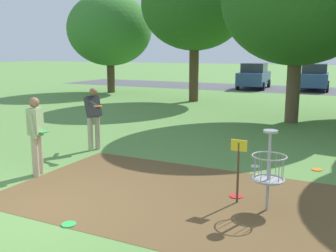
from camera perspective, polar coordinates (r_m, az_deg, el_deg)
name	(u,v)px	position (r m, az deg, el deg)	size (l,w,h in m)	color
ground_plane	(41,211)	(7.04, -18.21, -11.84)	(160.00, 160.00, 0.00)	#5B8942
dirt_tee_pad	(173,195)	(7.38, 0.81, -10.17)	(6.23, 3.91, 0.01)	brown
disc_golf_basket	(265,167)	(6.74, 14.12, -5.83)	(0.98, 0.58, 1.39)	#9E9EA3
player_foreground_watching	(93,114)	(10.66, -10.90, 1.68)	(0.90, 0.87, 1.71)	tan
player_throwing	(36,132)	(8.78, -18.83, -0.79)	(0.44, 0.50, 1.71)	tan
frisbee_near_basket	(236,196)	(7.43, 9.99, -10.15)	(0.24, 0.24, 0.02)	red
frisbee_by_tee	(317,170)	(9.52, 21.06, -6.00)	(0.24, 0.24, 0.02)	orange
frisbee_far_left	(255,166)	(9.36, 12.72, -5.80)	(0.22, 0.22, 0.02)	white
frisbee_scattered_a	(69,224)	(6.42, -14.37, -13.83)	(0.23, 0.23, 0.02)	green
tree_near_left	(298,0)	(15.42, 18.63, 17.13)	(5.54, 5.54, 6.85)	brown
tree_near_right	(110,30)	(25.93, -8.58, 13.82)	(5.42, 5.42, 6.35)	#4C3823
tree_far_left	(195,5)	(21.13, 3.95, 17.38)	(5.58, 5.58, 7.44)	#4C3823
parking_lot_strip	(286,89)	(29.15, 16.96, 5.19)	(36.00, 6.00, 0.01)	#4C4C51
parked_car_leftmost	(254,76)	(29.13, 12.53, 7.21)	(2.18, 4.31, 1.84)	#2D4784
parked_car_center_left	(314,77)	(29.08, 20.72, 6.77)	(2.17, 4.30, 1.84)	#2D4784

